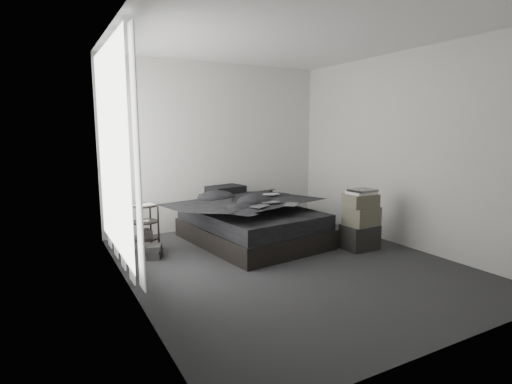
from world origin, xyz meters
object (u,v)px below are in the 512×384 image
side_stand (145,229)px  box_lower (360,237)px  laptop (270,190)px  bed (252,233)px

side_stand → box_lower: side_stand is taller
side_stand → box_lower: bearing=-25.2°
laptop → box_lower: bearing=-43.0°
bed → box_lower: size_ratio=4.39×
box_lower → laptop: bearing=125.8°
laptop → side_stand: laptop is taller
side_stand → box_lower: size_ratio=1.42×
laptop → box_lower: laptop is taller
laptop → side_stand: bearing=-173.2°
bed → laptop: bearing=7.5°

